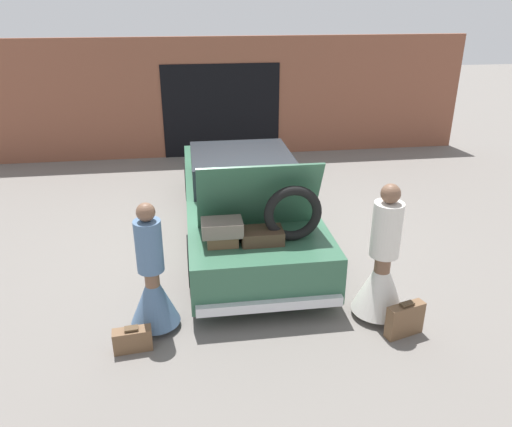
{
  "coord_description": "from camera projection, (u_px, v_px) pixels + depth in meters",
  "views": [
    {
      "loc": [
        -0.87,
        -7.51,
        3.65
      ],
      "look_at": [
        0.0,
        -1.42,
        0.95
      ],
      "focal_mm": 35.0,
      "sensor_mm": 36.0,
      "label": 1
    }
  ],
  "objects": [
    {
      "name": "ground_plane",
      "position": [
        244.0,
        232.0,
        8.39
      ],
      "size": [
        40.0,
        40.0,
        0.0
      ],
      "primitive_type": "plane",
      "color": "slate"
    },
    {
      "name": "garage_wall_back",
      "position": [
        221.0,
        98.0,
        11.92
      ],
      "size": [
        12.0,
        0.14,
        2.8
      ],
      "color": "brown",
      "rests_on": "ground_plane"
    },
    {
      "name": "car",
      "position": [
        244.0,
        199.0,
        8.15
      ],
      "size": [
        1.89,
        5.24,
        1.78
      ],
      "color": "#336047",
      "rests_on": "ground_plane"
    },
    {
      "name": "person_left",
      "position": [
        153.0,
        285.0,
        5.77
      ],
      "size": [
        0.58,
        0.58,
        1.6
      ],
      "rotation": [
        0.0,
        0.0,
        -1.59
      ],
      "color": "brown",
      "rests_on": "ground_plane"
    },
    {
      "name": "person_right",
      "position": [
        382.0,
        272.0,
        5.97
      ],
      "size": [
        0.66,
        0.66,
        1.73
      ],
      "rotation": [
        0.0,
        0.0,
        1.54
      ],
      "color": "brown",
      "rests_on": "ground_plane"
    },
    {
      "name": "suitcase_beside_left_person",
      "position": [
        133.0,
        340.0,
        5.55
      ],
      "size": [
        0.44,
        0.2,
        0.3
      ],
      "color": "brown",
      "rests_on": "ground_plane"
    },
    {
      "name": "suitcase_beside_right_person",
      "position": [
        405.0,
        320.0,
        5.77
      ],
      "size": [
        0.48,
        0.26,
        0.44
      ],
      "color": "brown",
      "rests_on": "ground_plane"
    }
  ]
}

